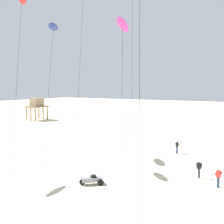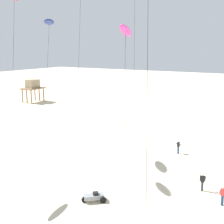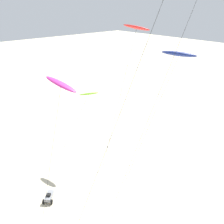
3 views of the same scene
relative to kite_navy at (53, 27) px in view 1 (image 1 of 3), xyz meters
name	(u,v)px [view 1 (image 1 of 3)]	position (x,y,z in m)	size (l,w,h in m)	color
ground_plane	(207,172)	(1.63, -18.64, -15.63)	(260.00, 260.00, 0.00)	beige
kite_navy	(53,27)	(0.00, 0.00, 0.00)	(6.24, 3.72, 16.14)	navy
kite_red	(22,0)	(-5.30, -0.46, 2.02)	(4.97, 3.07, 18.31)	red
kite_magenta	(123,26)	(-2.93, -11.51, -1.42)	(4.43, 2.31, 14.89)	#D8339E
kite_flyer_nearest	(218,177)	(-2.62, -20.61, -14.74)	(0.58, 0.60, 1.67)	navy
kite_flyer_middle	(199,169)	(-0.89, -18.51, -14.74)	(0.61, 0.63, 1.67)	#33333D
kite_flyer_furthest	(177,147)	(7.61, -13.34, -14.74)	(0.64, 0.62, 1.67)	navy
stilt_house	(37,104)	(24.63, 28.45, -11.72)	(5.08, 3.62, 5.41)	#846647
beach_buggy	(92,180)	(-7.54, -11.15, -15.21)	(1.90, 1.92, 0.82)	gray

